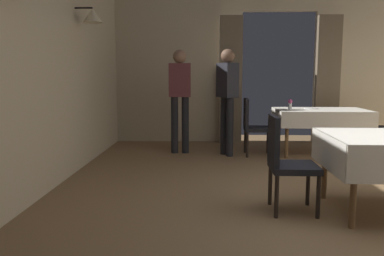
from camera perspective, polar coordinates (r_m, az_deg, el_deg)
name	(u,v)px	position (r m, az deg, el deg)	size (l,w,h in m)	color
ground	(352,217)	(4.08, 22.00, -11.74)	(10.08, 10.08, 0.00)	olive
wall_left	(6,54)	(4.06, -25.11, 9.66)	(0.49, 8.40, 3.00)	beige
wall_back	(278,64)	(7.91, 12.26, 8.91)	(6.40, 0.27, 3.00)	beige
dining_table_far	(321,115)	(6.85, 18.06, 1.82)	(1.48, 0.94, 0.75)	brown
chair_mid_left	(285,159)	(3.91, 13.27, -4.37)	(0.44, 0.44, 0.93)	black
chair_far_left	(253,124)	(6.55, 8.77, 0.57)	(0.44, 0.44, 0.93)	black
flower_vase_far	(290,104)	(6.62, 13.90, 3.35)	(0.07, 0.07, 0.17)	silver
plate_far_b	(311,108)	(6.91, 16.78, 2.71)	(0.23, 0.23, 0.01)	white
person_waiter_by_doorway	(180,92)	(6.62, -1.76, 5.15)	(0.37, 0.24, 1.72)	black
person_diner_standing_aside	(227,93)	(6.45, 5.08, 5.06)	(0.36, 0.42, 1.72)	black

